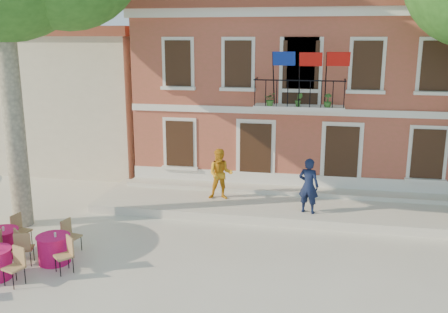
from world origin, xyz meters
The scene contains 8 objects.
ground centered at (0.00, 0.00, 0.00)m, with size 90.00×90.00×0.00m, color beige.
main_building centered at (2.00, 9.99, 3.78)m, with size 13.50×9.59×7.50m.
neighbor_west centered at (-9.50, 11.00, 3.22)m, with size 9.40×9.40×6.40m.
terrace centered at (2.00, 4.40, 0.15)m, with size 14.00×3.40×0.30m, color silver.
pedestrian_navy centered at (2.50, 3.44, 1.22)m, with size 0.67×0.44×1.85m, color #101937.
pedestrian_orange centered at (-0.62, 4.30, 1.22)m, with size 0.89×0.69×1.83m, color orange.
cafe_table_1 centered at (-5.74, -0.96, 0.43)m, with size 1.85×1.76×0.95m.
cafe_table_3 centered at (-4.12, -1.07, 0.43)m, with size 1.84×1.78×0.95m.
Camera 1 is at (2.82, -12.46, 5.96)m, focal length 40.00 mm.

